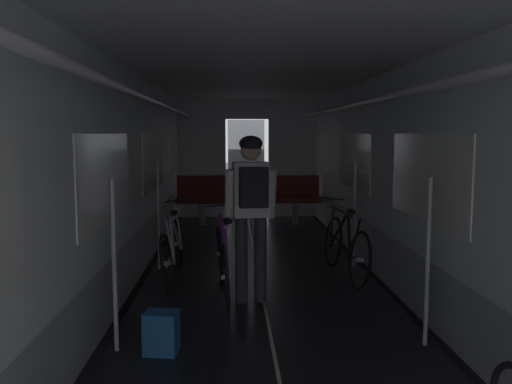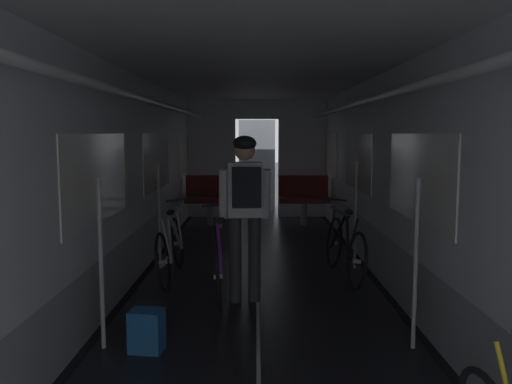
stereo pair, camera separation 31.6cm
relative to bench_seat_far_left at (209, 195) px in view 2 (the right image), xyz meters
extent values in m
cube|color=black|center=(-0.51, -4.82, -0.56)|extent=(0.08, 11.50, 0.01)
cube|color=black|center=(2.31, -4.82, -0.56)|extent=(0.08, 11.50, 0.01)
cube|color=beige|center=(0.90, -4.82, -0.56)|extent=(0.03, 11.27, 0.00)
cube|color=#9EA0A5|center=(-0.61, -4.82, -0.27)|extent=(0.12, 11.50, 0.60)
cube|color=silver|center=(-0.61, -4.82, 0.96)|extent=(0.12, 11.50, 1.85)
cube|color=white|center=(-0.54, -5.40, 0.78)|extent=(0.02, 1.90, 0.80)
cube|color=white|center=(-0.54, -2.52, 0.78)|extent=(0.02, 1.90, 0.80)
cube|color=white|center=(-0.54, 0.35, 0.78)|extent=(0.02, 1.90, 0.80)
cube|color=yellow|center=(-0.54, -4.48, 0.78)|extent=(0.01, 0.20, 0.28)
cylinder|color=white|center=(-0.27, -4.82, 1.53)|extent=(0.07, 11.04, 0.07)
cylinder|color=#B7BABF|center=(-0.37, -5.97, 0.13)|extent=(0.04, 0.04, 1.40)
cylinder|color=#B7BABF|center=(-0.37, -3.37, 0.13)|extent=(0.04, 0.04, 1.40)
cube|color=#9EA0A5|center=(2.41, -4.82, -0.27)|extent=(0.12, 11.50, 0.60)
cube|color=silver|center=(2.41, -4.82, 0.96)|extent=(0.12, 11.50, 1.85)
cube|color=white|center=(2.35, -5.40, 0.78)|extent=(0.02, 1.90, 0.80)
cube|color=white|center=(2.35, -2.52, 0.78)|extent=(0.02, 1.90, 0.80)
cube|color=white|center=(2.35, 0.35, 0.78)|extent=(0.02, 1.90, 0.80)
cube|color=yellow|center=(2.35, -4.73, 0.78)|extent=(0.01, 0.20, 0.28)
cylinder|color=white|center=(2.07, -4.82, 1.53)|extent=(0.07, 11.04, 0.07)
cylinder|color=#B7BABF|center=(2.17, -5.97, 0.13)|extent=(0.04, 0.04, 1.40)
cylinder|color=#B7BABF|center=(2.17, -3.37, 0.13)|extent=(0.04, 0.04, 1.40)
cube|color=silver|center=(-0.05, 0.99, 0.66)|extent=(1.00, 0.12, 2.45)
cube|color=silver|center=(1.85, 0.99, 0.66)|extent=(1.00, 0.12, 2.45)
cube|color=silver|center=(0.90, 0.99, 1.68)|extent=(0.90, 0.12, 0.40)
cube|color=#4C4F54|center=(0.90, 1.69, 0.46)|extent=(0.81, 0.04, 2.05)
cube|color=silver|center=(0.90, -4.82, 1.94)|extent=(3.14, 11.62, 0.12)
cylinder|color=gray|center=(0.00, -0.07, -0.35)|extent=(0.12, 0.12, 0.44)
cube|color=maroon|center=(0.00, -0.07, -0.08)|extent=(0.96, 0.44, 0.10)
cube|color=maroon|center=(0.00, 0.12, 0.17)|extent=(0.96, 0.08, 0.40)
torus|color=gray|center=(-0.43, 0.15, 0.37)|extent=(0.14, 0.14, 0.02)
cylinder|color=gray|center=(1.80, -0.07, -0.35)|extent=(0.12, 0.12, 0.44)
cube|color=maroon|center=(1.80, -0.07, -0.08)|extent=(0.96, 0.44, 0.10)
cube|color=maroon|center=(1.80, 0.12, 0.17)|extent=(0.96, 0.08, 0.40)
torus|color=gray|center=(1.37, 0.15, 0.37)|extent=(0.14, 0.14, 0.02)
torus|color=black|center=(-0.15, -4.41, -0.24)|extent=(0.13, 0.67, 0.67)
cylinder|color=#B2B2B7|center=(-0.15, -4.41, -0.24)|extent=(0.10, 0.05, 0.06)
torus|color=black|center=(-0.14, -3.39, -0.24)|extent=(0.13, 0.67, 0.67)
cylinder|color=#B2B2B7|center=(-0.14, -3.39, -0.24)|extent=(0.10, 0.05, 0.06)
cylinder|color=#ADAFB5|center=(-0.11, -3.70, -0.02)|extent=(0.12, 0.54, 0.56)
cylinder|color=#ADAFB5|center=(-0.12, -4.11, -0.02)|extent=(0.11, 0.34, 0.55)
cylinder|color=#ADAFB5|center=(-0.08, -3.86, 0.24)|extent=(0.04, 0.82, 0.04)
cylinder|color=#ADAFB5|center=(-0.11, -4.34, 0.00)|extent=(0.09, 0.16, 0.49)
cylinder|color=#ADAFB5|center=(-0.15, -4.18, -0.26)|extent=(0.03, 0.45, 0.07)
cylinder|color=#ADAFB5|center=(-0.11, -3.42, 0.00)|extent=(0.09, 0.09, 0.49)
cylinder|color=black|center=(-0.15, -3.96, -0.28)|extent=(0.04, 0.17, 0.17)
ellipsoid|color=black|center=(-0.07, -4.29, 0.30)|extent=(0.10, 0.24, 0.07)
cylinder|color=black|center=(-0.06, -3.40, 0.34)|extent=(0.44, 0.03, 0.08)
torus|color=black|center=(2.01, -4.36, -0.24)|extent=(0.19, 0.68, 0.67)
cylinder|color=#B2B2B7|center=(2.01, -4.36, -0.24)|extent=(0.10, 0.06, 0.06)
torus|color=black|center=(1.90, -3.35, -0.24)|extent=(0.19, 0.68, 0.67)
cylinder|color=#B2B2B7|center=(1.90, -3.35, -0.24)|extent=(0.10, 0.06, 0.06)
cylinder|color=black|center=(1.91, -3.66, -0.02)|extent=(0.16, 0.53, 0.56)
cylinder|color=black|center=(1.95, -4.07, -0.02)|extent=(0.07, 0.35, 0.55)
cylinder|color=black|center=(1.89, -3.82, 0.25)|extent=(0.12, 0.82, 0.04)
cylinder|color=black|center=(1.97, -4.30, 0.01)|extent=(0.10, 0.16, 0.49)
cylinder|color=black|center=(1.99, -4.14, -0.26)|extent=(0.07, 0.45, 0.07)
cylinder|color=black|center=(1.88, -3.38, 0.01)|extent=(0.08, 0.10, 0.49)
cylinder|color=black|center=(1.97, -3.91, -0.28)|extent=(0.05, 0.17, 0.17)
ellipsoid|color=black|center=(1.93, -4.25, 0.31)|extent=(0.12, 0.25, 0.07)
cylinder|color=black|center=(1.83, -3.37, 0.35)|extent=(0.44, 0.07, 0.08)
cylinder|color=#2D2D33|center=(0.67, -4.76, -0.12)|extent=(0.13, 0.13, 0.90)
cylinder|color=#2D2D33|center=(0.87, -4.74, -0.12)|extent=(0.13, 0.13, 0.90)
cube|color=silver|center=(0.77, -4.75, 0.61)|extent=(0.38, 0.26, 0.56)
cylinder|color=silver|center=(0.55, -4.76, 0.56)|extent=(0.11, 0.21, 0.53)
cylinder|color=silver|center=(0.98, -4.71, 0.56)|extent=(0.11, 0.21, 0.53)
sphere|color=tan|center=(0.77, -4.75, 1.01)|extent=(0.21, 0.21, 0.21)
ellipsoid|color=black|center=(0.77, -4.75, 1.08)|extent=(0.27, 0.31, 0.16)
cube|color=black|center=(0.79, -4.92, 0.65)|extent=(0.30, 0.19, 0.40)
torus|color=black|center=(0.51, -5.01, -0.23)|extent=(0.13, 0.67, 0.67)
cylinder|color=#B2B2B7|center=(0.51, -5.01, -0.23)|extent=(0.10, 0.06, 0.06)
torus|color=black|center=(0.43, -3.99, -0.23)|extent=(0.13, 0.67, 0.67)
cylinder|color=#B2B2B7|center=(0.43, -3.99, -0.23)|extent=(0.10, 0.06, 0.06)
cylinder|color=purple|center=(0.47, -4.31, -0.01)|extent=(0.05, 0.54, 0.56)
cylinder|color=purple|center=(0.50, -4.71, -0.01)|extent=(0.09, 0.34, 0.55)
cylinder|color=purple|center=(0.50, -4.46, 0.25)|extent=(0.10, 0.82, 0.04)
cylinder|color=purple|center=(0.52, -4.94, 0.01)|extent=(0.05, 0.17, 0.49)
cylinder|color=purple|center=(0.49, -4.79, -0.26)|extent=(0.06, 0.45, 0.07)
cylinder|color=purple|center=(0.45, -4.02, 0.01)|extent=(0.06, 0.09, 0.49)
cylinder|color=black|center=(0.47, -4.56, -0.28)|extent=(0.04, 0.17, 0.17)
ellipsoid|color=black|center=(0.53, -4.89, 0.31)|extent=(0.11, 0.25, 0.07)
cylinder|color=black|center=(0.47, -4.00, 0.35)|extent=(0.44, 0.06, 0.05)
cube|color=#1E5693|center=(0.00, -6.04, -0.40)|extent=(0.29, 0.24, 0.34)
camera|label=1|loc=(0.57, -10.16, 1.18)|focal=37.31mm
camera|label=2|loc=(0.88, -10.17, 1.18)|focal=37.31mm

